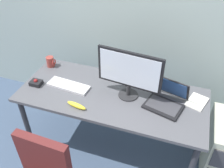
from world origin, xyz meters
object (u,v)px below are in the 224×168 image
at_px(trackball_mouse, 36,83).
at_px(laptop, 166,99).
at_px(coffee_mug, 51,62).
at_px(paper_notepad, 197,102).
at_px(banana, 76,105).
at_px(keyboard, 69,85).
at_px(cell_phone, 130,82).
at_px(monitor_main, 129,72).

bearing_deg(trackball_mouse, laptop, 5.97).
relative_size(trackball_mouse, coffee_mug, 1.00).
relative_size(paper_notepad, banana, 1.09).
distance_m(keyboard, cell_phone, 0.60).
relative_size(laptop, trackball_mouse, 3.44).
bearing_deg(coffee_mug, paper_notepad, -3.50).
height_order(monitor_main, cell_phone, monitor_main).
bearing_deg(keyboard, paper_notepad, 8.01).
height_order(keyboard, banana, banana).
xyz_separation_m(monitor_main, keyboard, (-0.57, -0.06, -0.25)).
xyz_separation_m(trackball_mouse, cell_phone, (0.85, 0.33, -0.02)).
height_order(monitor_main, trackball_mouse, monitor_main).
distance_m(coffee_mug, banana, 0.73).
distance_m(keyboard, paper_notepad, 1.19).
bearing_deg(coffee_mug, monitor_main, -12.40).
bearing_deg(trackball_mouse, banana, -17.90).
bearing_deg(monitor_main, paper_notepad, 10.19).
distance_m(keyboard, banana, 0.31).
xyz_separation_m(laptop, cell_phone, (-0.38, 0.20, -0.05)).
relative_size(coffee_mug, banana, 0.58).
xyz_separation_m(keyboard, laptop, (0.92, 0.06, 0.04)).
bearing_deg(banana, laptop, 21.97).
bearing_deg(monitor_main, laptop, -0.31).
relative_size(keyboard, laptop, 1.11).
height_order(laptop, coffee_mug, laptop).
distance_m(laptop, banana, 0.78).
bearing_deg(monitor_main, trackball_mouse, -171.63).
height_order(coffee_mug, paper_notepad, coffee_mug).
bearing_deg(paper_notepad, monitor_main, -169.81).
relative_size(keyboard, banana, 2.21).
bearing_deg(paper_notepad, trackball_mouse, -170.89).
distance_m(paper_notepad, banana, 1.06).
relative_size(monitor_main, keyboard, 1.38).
height_order(paper_notepad, cell_phone, paper_notepad).
bearing_deg(laptop, keyboard, -176.54).
distance_m(keyboard, coffee_mug, 0.43).
bearing_deg(trackball_mouse, paper_notepad, 9.11).
xyz_separation_m(monitor_main, banana, (-0.38, -0.29, -0.24)).
bearing_deg(monitor_main, coffee_mug, 167.60).
distance_m(laptop, coffee_mug, 1.27).
bearing_deg(banana, paper_notepad, 22.24).
height_order(trackball_mouse, paper_notepad, trackball_mouse).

